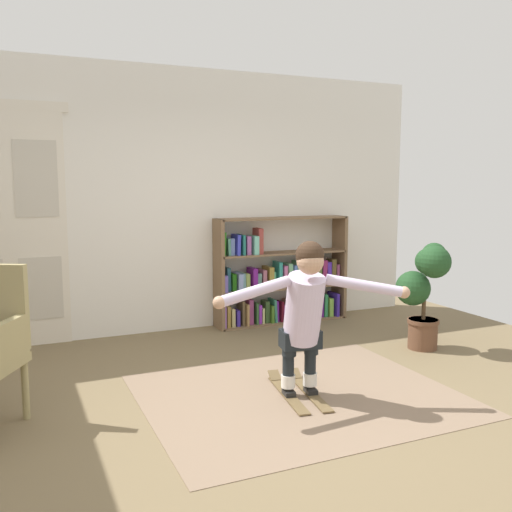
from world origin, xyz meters
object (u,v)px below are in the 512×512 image
at_px(potted_plant, 424,285).
at_px(person_skier, 305,307).
at_px(skis_pair, 298,391).
at_px(bookshelf, 279,280).

bearing_deg(potted_plant, person_skier, -157.67).
height_order(potted_plant, skis_pair, potted_plant).
bearing_deg(potted_plant, skis_pair, -161.54).
xyz_separation_m(skis_pair, person_skier, (-0.02, -0.14, 0.71)).
bearing_deg(bookshelf, potted_plant, -61.74).
bearing_deg(person_skier, potted_plant, 22.33).
height_order(skis_pair, person_skier, person_skier).
bearing_deg(person_skier, bookshelf, 68.53).
distance_m(potted_plant, skis_pair, 1.91).
height_order(bookshelf, person_skier, bookshelf).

